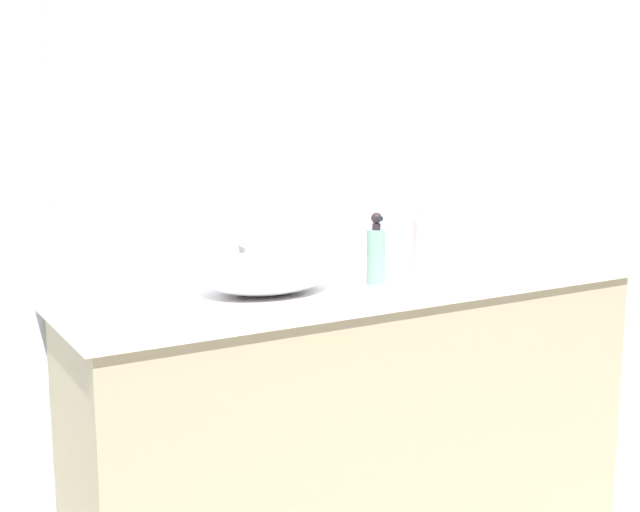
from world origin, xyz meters
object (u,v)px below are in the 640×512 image
object	(u,v)px
tissue_box	(455,242)
lotion_bottle	(376,254)
soap_dispenser	(420,240)
sink_basin	(267,273)

from	to	relation	value
tissue_box	lotion_bottle	bearing A→B (deg)	-158.45
soap_dispenser	lotion_bottle	bearing A→B (deg)	-149.28
soap_dispenser	tissue_box	size ratio (longest dim) A/B	1.17
lotion_bottle	tissue_box	world-z (taller)	lotion_bottle
soap_dispenser	lotion_bottle	size ratio (longest dim) A/B	0.93
lotion_bottle	tissue_box	bearing A→B (deg)	21.55
soap_dispenser	lotion_bottle	world-z (taller)	lotion_bottle
soap_dispenser	sink_basin	bearing A→B (deg)	-167.81
sink_basin	tissue_box	distance (m)	0.77
soap_dispenser	lotion_bottle	xyz separation A→B (m)	(-0.30, -0.18, 0.01)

